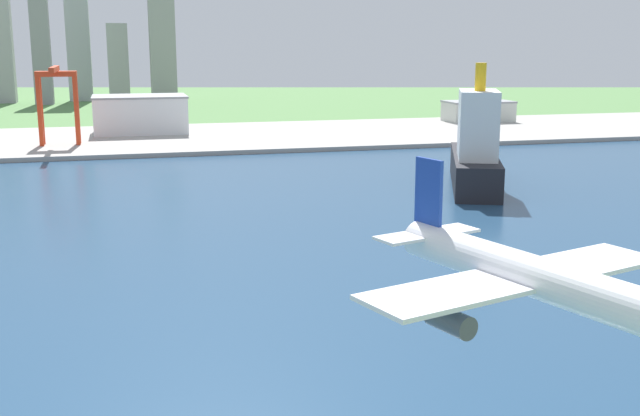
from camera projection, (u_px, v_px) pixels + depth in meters
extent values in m
plane|color=#558347|center=(217.00, 203.00, 281.24)|extent=(2400.00, 2400.00, 0.00)
cube|color=navy|center=(243.00, 244.00, 224.42)|extent=(840.00, 360.00, 0.15)
cube|color=#A19E98|center=(176.00, 138.00, 460.84)|extent=(840.00, 140.00, 2.50)
cylinder|color=white|center=(534.00, 276.00, 80.15)|extent=(15.52, 37.34, 4.37)
cube|color=white|center=(520.00, 278.00, 81.86)|extent=(38.22, 19.18, 0.50)
cube|color=#193899|center=(428.00, 202.00, 93.24)|extent=(1.84, 4.47, 10.50)
cube|color=white|center=(427.00, 234.00, 94.06)|extent=(14.11, 8.01, 0.36)
cylinder|color=#4C4F54|center=(593.00, 286.00, 86.86)|extent=(3.88, 5.77, 2.41)
cylinder|color=#4C4F54|center=(450.00, 321.00, 75.98)|extent=(3.88, 5.77, 2.41)
cube|color=black|center=(474.00, 170.00, 312.66)|extent=(44.12, 75.05, 13.00)
cube|color=silver|center=(478.00, 125.00, 297.27)|extent=(23.43, 30.15, 25.89)
cylinder|color=yellow|center=(481.00, 77.00, 289.89)|extent=(4.09, 4.09, 10.40)
cube|color=red|center=(40.00, 112.00, 412.97)|extent=(2.20, 2.20, 36.50)
cube|color=red|center=(76.00, 111.00, 417.56)|extent=(2.20, 2.20, 36.50)
cube|color=red|center=(41.00, 111.00, 420.55)|extent=(2.20, 2.20, 36.50)
cube|color=red|center=(77.00, 110.00, 425.13)|extent=(2.20, 2.20, 36.50)
cube|color=red|center=(56.00, 74.00, 414.96)|extent=(21.07, 10.00, 2.80)
cube|color=red|center=(54.00, 69.00, 404.14)|extent=(2.60, 43.23, 2.60)
cube|color=white|center=(140.00, 115.00, 476.60)|extent=(54.99, 37.67, 21.48)
cube|color=gray|center=(139.00, 96.00, 474.24)|extent=(56.09, 38.42, 1.20)
cube|color=silver|center=(478.00, 112.00, 545.50)|extent=(45.34, 25.92, 13.07)
cube|color=gray|center=(479.00, 102.00, 544.02)|extent=(46.25, 26.43, 1.20)
cube|color=gray|center=(41.00, 48.00, 717.30)|extent=(16.13, 16.26, 102.79)
cube|color=#A1A4AB|center=(77.00, 18.00, 754.21)|extent=(22.10, 17.24, 158.62)
cube|color=#A3A1A5|center=(118.00, 63.00, 755.63)|extent=(19.60, 20.53, 74.51)
cube|color=gray|center=(162.00, 43.00, 740.60)|extent=(23.64, 25.00, 112.87)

